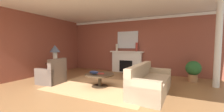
{
  "coord_description": "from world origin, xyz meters",
  "views": [
    {
      "loc": [
        2.24,
        -4.05,
        1.42
      ],
      "look_at": [
        -0.25,
        1.07,
        1.0
      ],
      "focal_mm": 22.29,
      "sensor_mm": 36.0,
      "label": 1
    }
  ],
  "objects_px": {
    "coffee_table": "(100,77)",
    "side_table": "(55,69)",
    "potted_plant": "(193,70)",
    "fireplace": "(127,62)",
    "armchair_near_window": "(52,75)",
    "mantel_mirror": "(128,40)",
    "vase_on_side_table": "(55,59)",
    "vase_mantel_right": "(137,47)",
    "table_lamp": "(55,50)",
    "vase_mantel_left": "(117,47)",
    "sofa": "(149,83)"
  },
  "relations": [
    {
      "from": "fireplace",
      "to": "table_lamp",
      "type": "relative_size",
      "value": 2.4
    },
    {
      "from": "sofa",
      "to": "potted_plant",
      "type": "xyz_separation_m",
      "value": [
        1.29,
        2.04,
        0.19
      ]
    },
    {
      "from": "armchair_near_window",
      "to": "coffee_table",
      "type": "xyz_separation_m",
      "value": [
        1.84,
        0.41,
        0.03
      ]
    },
    {
      "from": "vase_mantel_left",
      "to": "potted_plant",
      "type": "distance_m",
      "value": 3.73
    },
    {
      "from": "fireplace",
      "to": "mantel_mirror",
      "type": "height_order",
      "value": "mantel_mirror"
    },
    {
      "from": "fireplace",
      "to": "mantel_mirror",
      "type": "distance_m",
      "value": 1.2
    },
    {
      "from": "sofa",
      "to": "armchair_near_window",
      "type": "xyz_separation_m",
      "value": [
        -3.52,
        -0.51,
        0.01
      ]
    },
    {
      "from": "mantel_mirror",
      "to": "vase_on_side_table",
      "type": "bearing_deg",
      "value": -126.26
    },
    {
      "from": "vase_on_side_table",
      "to": "vase_mantel_left",
      "type": "relative_size",
      "value": 0.92
    },
    {
      "from": "sofa",
      "to": "coffee_table",
      "type": "height_order",
      "value": "sofa"
    },
    {
      "from": "side_table",
      "to": "potted_plant",
      "type": "height_order",
      "value": "potted_plant"
    },
    {
      "from": "mantel_mirror",
      "to": "armchair_near_window",
      "type": "relative_size",
      "value": 1.2
    },
    {
      "from": "fireplace",
      "to": "armchair_near_window",
      "type": "xyz_separation_m",
      "value": [
        -1.78,
        -3.28,
        -0.23
      ]
    },
    {
      "from": "mantel_mirror",
      "to": "armchair_near_window",
      "type": "bearing_deg",
      "value": -117.65
    },
    {
      "from": "vase_on_side_table",
      "to": "fireplace",
      "type": "bearing_deg",
      "value": 52.57
    },
    {
      "from": "vase_mantel_right",
      "to": "table_lamp",
      "type": "bearing_deg",
      "value": -137.25
    },
    {
      "from": "fireplace",
      "to": "vase_mantel_left",
      "type": "height_order",
      "value": "vase_mantel_left"
    },
    {
      "from": "side_table",
      "to": "vase_on_side_table",
      "type": "xyz_separation_m",
      "value": [
        0.15,
        -0.12,
        0.48
      ]
    },
    {
      "from": "vase_on_side_table",
      "to": "vase_mantel_left",
      "type": "height_order",
      "value": "vase_mantel_left"
    },
    {
      "from": "side_table",
      "to": "armchair_near_window",
      "type": "bearing_deg",
      "value": -50.59
    },
    {
      "from": "sofa",
      "to": "coffee_table",
      "type": "xyz_separation_m",
      "value": [
        -1.67,
        -0.11,
        0.04
      ]
    },
    {
      "from": "table_lamp",
      "to": "vase_on_side_table",
      "type": "bearing_deg",
      "value": -38.66
    },
    {
      "from": "fireplace",
      "to": "side_table",
      "type": "relative_size",
      "value": 2.57
    },
    {
      "from": "table_lamp",
      "to": "vase_mantel_right",
      "type": "height_order",
      "value": "vase_mantel_right"
    },
    {
      "from": "vase_on_side_table",
      "to": "vase_mantel_right",
      "type": "relative_size",
      "value": 0.8
    },
    {
      "from": "coffee_table",
      "to": "side_table",
      "type": "distance_m",
      "value": 2.36
    },
    {
      "from": "sofa",
      "to": "side_table",
      "type": "bearing_deg",
      "value": 178.61
    },
    {
      "from": "table_lamp",
      "to": "mantel_mirror",
      "type": "bearing_deg",
      "value": 50.69
    },
    {
      "from": "armchair_near_window",
      "to": "table_lamp",
      "type": "height_order",
      "value": "table_lamp"
    },
    {
      "from": "mantel_mirror",
      "to": "vase_mantel_left",
      "type": "xyz_separation_m",
      "value": [
        -0.55,
        -0.17,
        -0.41
      ]
    },
    {
      "from": "vase_mantel_right",
      "to": "side_table",
      "type": "bearing_deg",
      "value": -137.25
    },
    {
      "from": "fireplace",
      "to": "vase_on_side_table",
      "type": "xyz_separation_m",
      "value": [
        -2.14,
        -2.79,
        0.34
      ]
    },
    {
      "from": "potted_plant",
      "to": "fireplace",
      "type": "bearing_deg",
      "value": 166.44
    },
    {
      "from": "coffee_table",
      "to": "table_lamp",
      "type": "height_order",
      "value": "table_lamp"
    },
    {
      "from": "coffee_table",
      "to": "potted_plant",
      "type": "bearing_deg",
      "value": 35.95
    },
    {
      "from": "mantel_mirror",
      "to": "vase_mantel_right",
      "type": "bearing_deg",
      "value": -17.18
    },
    {
      "from": "coffee_table",
      "to": "vase_on_side_table",
      "type": "distance_m",
      "value": 2.26
    },
    {
      "from": "sofa",
      "to": "vase_mantel_left",
      "type": "relative_size",
      "value": 5.54
    },
    {
      "from": "fireplace",
      "to": "side_table",
      "type": "bearing_deg",
      "value": -130.56
    },
    {
      "from": "table_lamp",
      "to": "side_table",
      "type": "bearing_deg",
      "value": -176.42
    },
    {
      "from": "armchair_near_window",
      "to": "sofa",
      "type": "bearing_deg",
      "value": 8.32
    },
    {
      "from": "sofa",
      "to": "side_table",
      "type": "relative_size",
      "value": 3.05
    },
    {
      "from": "vase_mantel_right",
      "to": "sofa",
      "type": "bearing_deg",
      "value": -66.49
    },
    {
      "from": "fireplace",
      "to": "coffee_table",
      "type": "bearing_deg",
      "value": -88.78
    },
    {
      "from": "fireplace",
      "to": "vase_mantel_left",
      "type": "relative_size",
      "value": 4.67
    },
    {
      "from": "side_table",
      "to": "vase_mantel_left",
      "type": "height_order",
      "value": "vase_mantel_left"
    },
    {
      "from": "coffee_table",
      "to": "vase_mantel_right",
      "type": "xyz_separation_m",
      "value": [
        0.49,
        2.83,
        1.02
      ]
    },
    {
      "from": "mantel_mirror",
      "to": "coffee_table",
      "type": "bearing_deg",
      "value": -88.83
    },
    {
      "from": "table_lamp",
      "to": "vase_mantel_left",
      "type": "height_order",
      "value": "vase_mantel_left"
    },
    {
      "from": "fireplace",
      "to": "potted_plant",
      "type": "distance_m",
      "value": 3.11
    }
  ]
}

